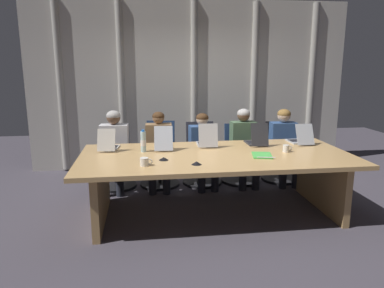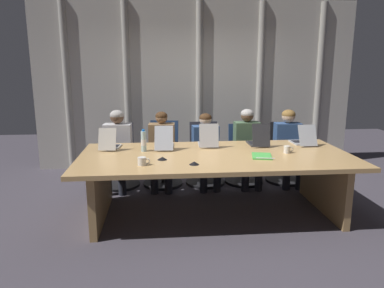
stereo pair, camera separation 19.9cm
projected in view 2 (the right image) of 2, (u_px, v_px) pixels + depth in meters
ground_plane at (215, 213)px, 4.55m from camera, size 11.09×11.09×0.00m
conference_table at (216, 167)px, 4.42m from camera, size 3.25×1.50×0.76m
curtain_backdrop at (197, 86)px, 6.41m from camera, size 5.55×0.17×2.89m
laptop_left_end at (110, 144)px, 4.67m from camera, size 0.26×0.41×0.28m
laptop_left_mid at (164, 143)px, 4.72m from camera, size 0.26×0.49×0.31m
laptop_center at (208, 142)px, 4.82m from camera, size 0.27×0.40×0.32m
laptop_right_mid at (258, 141)px, 4.86m from camera, size 0.23×0.40×0.31m
laptop_right_end at (303, 140)px, 4.93m from camera, size 0.25×0.43×0.28m
office_chair_left_end at (119, 163)px, 5.56m from camera, size 0.60×0.60×0.94m
office_chair_left_mid at (163, 161)px, 5.61m from camera, size 0.60×0.61×0.96m
office_chair_center at (205, 161)px, 5.67m from camera, size 0.60×0.60×0.94m
office_chair_right_mid at (244, 161)px, 5.73m from camera, size 0.60×0.60×0.89m
office_chair_right_end at (285, 160)px, 5.78m from camera, size 0.60×0.60×0.91m
person_left_end at (117, 145)px, 5.34m from camera, size 0.44×0.56×1.16m
person_left_mid at (162, 146)px, 5.40m from camera, size 0.41×0.56×1.13m
person_center at (206, 146)px, 5.46m from camera, size 0.43×0.57×1.10m
person_right_mid at (248, 143)px, 5.51m from camera, size 0.39×0.55×1.16m
person_right_end at (289, 142)px, 5.57m from camera, size 0.42×0.56×1.14m
water_bottle_primary at (144, 141)px, 4.51m from camera, size 0.07×0.07×0.28m
coffee_mug_near at (142, 161)px, 3.91m from camera, size 0.13×0.09×0.09m
coffee_mug_far at (287, 149)px, 4.45m from camera, size 0.12×0.08×0.09m
conference_mic_left_side at (162, 158)px, 4.14m from camera, size 0.11×0.11×0.03m
conference_mic_middle at (194, 163)px, 3.94m from camera, size 0.11×0.11×0.03m
spiral_notepad at (262, 156)px, 4.27m from camera, size 0.28×0.34×0.03m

